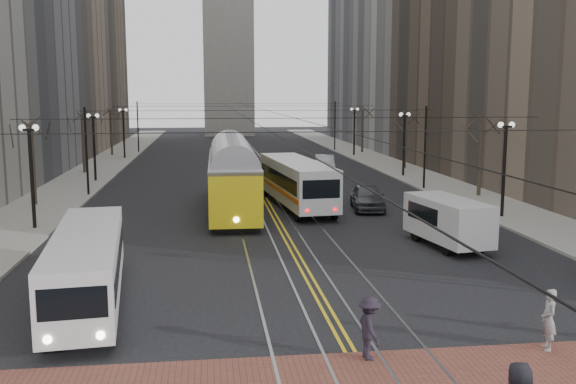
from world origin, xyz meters
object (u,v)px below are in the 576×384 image
object	(u,v)px
transit_bus	(88,269)
pedestrian_d	(370,328)
sedan_grey	(367,197)
pedestrian_b	(549,319)
sedan_silver	(325,164)
rear_bus	(296,184)
streetcar	(232,182)
cargo_van	(448,223)

from	to	relation	value
transit_bus	pedestrian_d	bearing A→B (deg)	-39.90
transit_bus	sedan_grey	xyz separation A→B (m)	(14.68, 17.56, -0.49)
pedestrian_b	pedestrian_d	distance (m)	5.41
sedan_grey	pedestrian_d	size ratio (longest dim) A/B	2.67
sedan_silver	pedestrian_b	xyz separation A→B (m)	(-1.36, -43.88, 0.09)
rear_bus	pedestrian_d	size ratio (longest dim) A/B	6.56
pedestrian_b	pedestrian_d	bearing A→B (deg)	-80.06
streetcar	rear_bus	world-z (taller)	streetcar
sedan_grey	streetcar	bearing A→B (deg)	-178.88
rear_bus	pedestrian_b	xyz separation A→B (m)	(4.04, -24.96, -0.63)
transit_bus	cargo_van	bearing A→B (deg)	17.32
transit_bus	sedan_silver	world-z (taller)	transit_bus
transit_bus	rear_bus	size ratio (longest dim) A/B	0.88
cargo_van	sedan_silver	bearing A→B (deg)	81.47
pedestrian_d	transit_bus	bearing A→B (deg)	49.78
sedan_grey	sedan_silver	xyz separation A→B (m)	(0.91, 20.38, 0.01)
transit_bus	cargo_van	size ratio (longest dim) A/B	1.94
rear_bus	streetcar	bearing A→B (deg)	-178.41
pedestrian_b	cargo_van	bearing A→B (deg)	-178.14
streetcar	sedan_grey	size ratio (longest dim) A/B	3.21
cargo_van	sedan_grey	size ratio (longest dim) A/B	1.11
rear_bus	cargo_van	xyz separation A→B (m)	(5.86, -12.12, -0.36)
pedestrian_b	sedan_silver	bearing A→B (deg)	-171.84
streetcar	cargo_van	xyz separation A→B (m)	(10.16, -11.56, -0.64)
transit_bus	pedestrian_b	xyz separation A→B (m)	(14.23, -5.94, -0.39)
sedan_grey	pedestrian_d	xyz separation A→B (m)	(-5.86, -23.50, 0.09)
pedestrian_b	transit_bus	bearing A→B (deg)	-102.72
pedestrian_d	sedan_grey	bearing A→B (deg)	-20.26
rear_bus	pedestrian_d	xyz separation A→B (m)	(-1.37, -24.96, -0.64)
streetcar	pedestrian_d	distance (m)	24.59
sedan_grey	cargo_van	bearing A→B (deg)	-75.69
rear_bus	sedan_silver	size ratio (longest dim) A/B	2.36
transit_bus	sedan_grey	world-z (taller)	transit_bus
rear_bus	pedestrian_b	distance (m)	25.30
transit_bus	rear_bus	world-z (taller)	rear_bus
rear_bus	pedestrian_b	bearing A→B (deg)	-86.70
sedan_silver	pedestrian_b	distance (m)	43.90
cargo_van	pedestrian_d	size ratio (longest dim) A/B	2.98
cargo_van	streetcar	bearing A→B (deg)	121.94
sedan_grey	pedestrian_d	world-z (taller)	pedestrian_d
streetcar	pedestrian_b	distance (m)	25.80
rear_bus	sedan_grey	xyz separation A→B (m)	(4.49, -1.46, -0.73)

